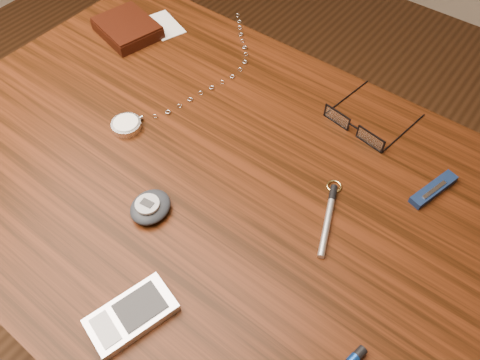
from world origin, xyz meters
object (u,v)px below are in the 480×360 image
Objects in this scene: wallet_and_card at (128,28)px; pedometer at (150,207)px; pocket_watch at (134,120)px; pda_phone at (132,315)px; silver_pen at (329,214)px; desk at (209,208)px; pocket_knife at (433,189)px; eyeglasses at (356,126)px.

wallet_and_card and pedometer have the same top height.
pda_phone is (0.25, -0.25, 0.00)m from pocket_watch.
pedometer is (0.34, -0.29, -0.00)m from wallet_and_card.
silver_pen is at bearing -13.55° from wallet_and_card.
desk is 0.16m from pedometer.
desk is 0.28m from pda_phone.
pedometer is 0.78× the size of pocket_knife.
pocket_knife is 0.77× the size of silver_pen.
wallet_and_card is at bearing 166.45° from silver_pen.
pedometer is at bearing -40.04° from wallet_and_card.
pocket_knife is (0.47, 0.18, -0.00)m from pocket_watch.
pocket_knife is at bearing 20.68° from pocket_watch.
pedometer is at bearing -144.26° from silver_pen.
silver_pen is (0.20, 0.05, 0.11)m from desk.
pocket_watch is 0.19m from pedometer.
wallet_and_card is 0.45m from pedometer.
eyeglasses is at bearing 4.64° from wallet_and_card.
pedometer is at bearing -98.85° from desk.
pda_phone is at bearing -98.03° from eyeglasses.
eyeglasses is 0.37m from pedometer.
pocket_knife reaches higher than desk.
pda_phone is at bearing -112.57° from silver_pen.
eyeglasses is 1.55× the size of pocket_knife.
wallet_and_card is 0.26m from pocket_watch.
pedometer is at bearing -37.09° from pocket_watch.
wallet_and_card is 2.36× the size of pedometer.
pedometer is at bearing -137.55° from pocket_knife.
desk is 5.85× the size of wallet_and_card.
pocket_knife is (0.66, 0.00, -0.01)m from wallet_and_card.
eyeglasses is at bearing 34.71° from pocket_watch.
desk is at bearing -26.80° from wallet_and_card.
silver_pen is at bearing 6.29° from pocket_watch.
pocket_knife is at bearing 52.82° from silver_pen.
wallet_and_card is at bearing 137.81° from pocket_watch.
pocket_watch is 0.35m from pda_phone.
desk is 2.48× the size of pocket_watch.
pocket_knife is at bearing 0.20° from wallet_and_card.
wallet_and_card is at bearing 136.19° from pda_phone.
pocket_watch is (-0.31, -0.22, -0.01)m from eyeglasses.
pedometer is 0.43m from pocket_knife.
silver_pen is (0.05, -0.18, -0.01)m from eyeglasses.
pedometer is 0.60× the size of silver_pen.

